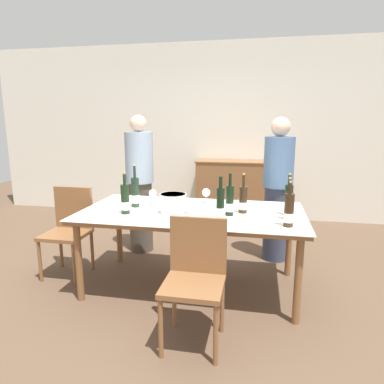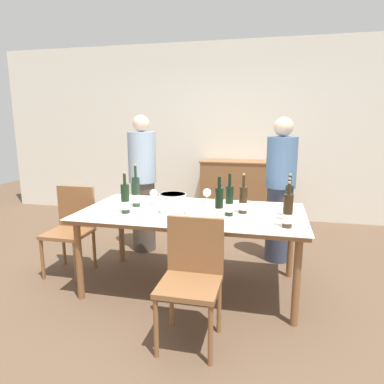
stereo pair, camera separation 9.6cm
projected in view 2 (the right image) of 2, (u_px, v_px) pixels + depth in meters
name	position (u px, v px, depth m)	size (l,w,h in m)	color
ground_plane	(192.00, 286.00, 3.32)	(12.00, 12.00, 0.00)	brown
back_wall	(229.00, 132.00, 5.55)	(8.00, 0.10, 2.80)	silver
sideboard_cabinet	(239.00, 191.00, 5.40)	(1.21, 0.46, 0.97)	brown
dining_table	(192.00, 217.00, 3.18)	(2.04, 1.08, 0.76)	brown
ice_bucket	(173.00, 203.00, 3.08)	(0.24, 0.24, 0.18)	white
wine_bottle_0	(288.00, 207.00, 2.84)	(0.07, 0.07, 0.36)	black
wine_bottle_1	(136.00, 193.00, 3.31)	(0.08, 0.08, 0.42)	#1E3323
wine_bottle_2	(289.00, 202.00, 2.97)	(0.07, 0.07, 0.38)	black
wine_bottle_3	(288.00, 212.00, 2.65)	(0.08, 0.08, 0.37)	#332314
wine_bottle_4	(243.00, 201.00, 3.07)	(0.08, 0.08, 0.36)	#332314
wine_bottle_5	(219.00, 206.00, 2.79)	(0.07, 0.07, 0.38)	black
wine_bottle_6	(229.00, 201.00, 2.98)	(0.07, 0.07, 0.38)	black
wine_bottle_7	(125.00, 199.00, 3.07)	(0.08, 0.08, 0.38)	black
wine_glass_0	(186.00, 212.00, 2.78)	(0.08, 0.08, 0.14)	white
wine_glass_1	(207.00, 193.00, 3.43)	(0.08, 0.08, 0.16)	white
wine_glass_2	(244.00, 201.00, 3.21)	(0.07, 0.07, 0.12)	white
wine_glass_3	(154.00, 194.00, 3.40)	(0.08, 0.08, 0.15)	white
chair_near_front	(192.00, 272.00, 2.44)	(0.42, 0.42, 0.89)	brown
chair_left_end	(72.00, 224.00, 3.59)	(0.42, 0.42, 0.90)	brown
person_host	(143.00, 184.00, 4.13)	(0.33, 0.33, 1.65)	#51473D
person_guest_left	(280.00, 191.00, 3.81)	(0.33, 0.33, 1.62)	#383F56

